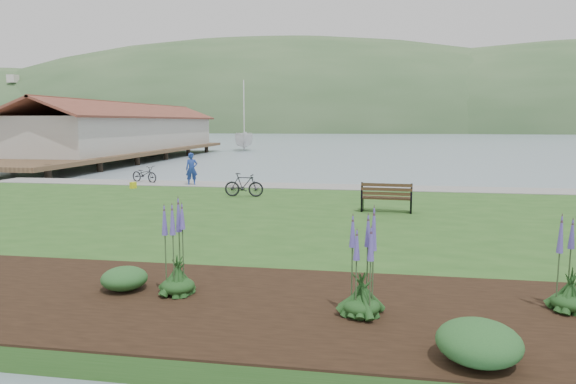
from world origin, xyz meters
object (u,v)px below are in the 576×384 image
Objects in this scene: person at (192,166)px; sailboat at (244,151)px; park_bench at (386,197)px; bicycle_a at (144,174)px.

sailboat reaches higher than person.
park_bench is 14.33m from bicycle_a.
bicycle_a is at bearing 140.99° from person.
person is 38.84m from sailboat.
park_bench is 0.07× the size of sailboat.
sailboat is (-7.08, 38.16, -1.36)m from person.
park_bench is 0.94× the size of person.
park_bench reaches higher than bicycle_a.
sailboat reaches higher than park_bench.
bicycle_a is (-12.47, 7.07, -0.10)m from park_bench.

